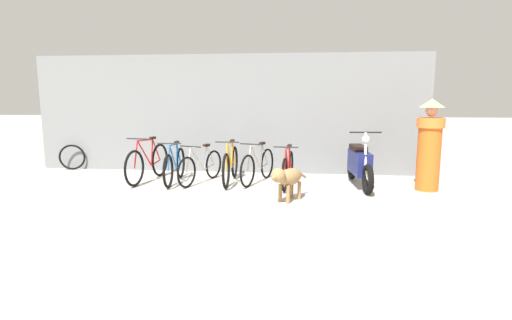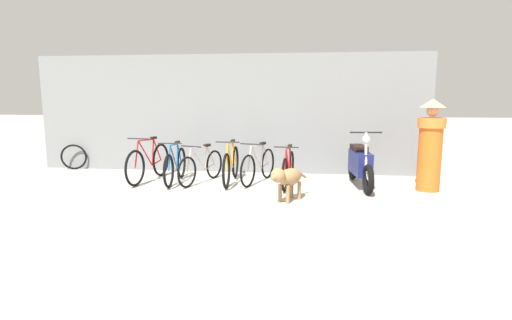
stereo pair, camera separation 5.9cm
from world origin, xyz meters
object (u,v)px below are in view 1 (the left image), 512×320
Objects in this scene: bicycle_4 at (258,166)px; stray_dog at (287,178)px; person_in_robes at (429,144)px; bicycle_0 at (148,163)px; motorcycle at (359,164)px; bicycle_1 at (175,166)px; bicycle_2 at (201,167)px; bicycle_3 at (231,165)px; spare_tire_left at (72,157)px; bicycle_5 at (288,169)px.

stray_dog is at bearing 42.26° from bicycle_4.
person_in_robes is (3.22, -0.29, 0.53)m from bicycle_4.
motorcycle is (4.27, -0.02, 0.06)m from bicycle_0.
bicycle_4 is 1.57m from stray_dog.
bicycle_1 is 1.06× the size of bicycle_4.
bicycle_2 is 1.70× the size of stray_dog.
bicycle_1 is 0.87× the size of motorcycle.
person_in_robes reaches higher than bicycle_4.
bicycle_1 reaches higher than bicycle_2.
person_in_robes is at bearing 102.56° from bicycle_4.
person_in_robes reaches higher than bicycle_2.
bicycle_4 is (0.55, 0.07, -0.01)m from bicycle_3.
bicycle_1 reaches higher than spare_tire_left.
bicycle_1 is 0.54m from bicycle_2.
bicycle_3 is at bearing -107.22° from stray_dog.
bicycle_1 is at bearing 87.99° from bicycle_0.
stray_dog is at bearing 58.34° from bicycle_1.
stray_dog is 2.84m from person_in_robes.
bicycle_2 is 1.15m from bicycle_4.
person_in_robes is (5.49, -0.19, 0.49)m from bicycle_0.
bicycle_2 is 0.60m from bicycle_3.
spare_tire_left is at bearing -104.24° from motorcycle.
bicycle_4 is at bearing -106.08° from bicycle_5.
bicycle_0 is 1.16× the size of bicycle_2.
bicycle_3 is 1.93× the size of stray_dog.
motorcycle reaches higher than spare_tire_left.
bicycle_4 is 0.97× the size of bicycle_5.
person_in_robes is (4.36, -0.13, 0.54)m from bicycle_2.
bicycle_1 is at bearing -86.63° from stray_dog.
bicycle_0 is 1.09× the size of bicycle_1.
bicycle_3 is 1.18m from bicycle_5.
spare_tire_left is at bearing -82.92° from stray_dog.
bicycle_5 reaches higher than stray_dog.
bicycle_3 is 1.09× the size of bicycle_5.
bicycle_3 is at bearing -96.38° from motorcycle.
spare_tire_left is at bearing -83.70° from bicycle_4.
bicycle_0 is 0.61m from bicycle_1.
bicycle_0 is 1.12× the size of bicycle_5.
bicycle_0 is 2.94× the size of spare_tire_left.
person_in_robes is (2.60, -0.05, 0.54)m from bicycle_5.
bicycle_4 is at bearing -124.15° from stray_dog.
bicycle_2 is (1.14, -0.06, -0.05)m from bicycle_0.
spare_tire_left is at bearing -104.78° from bicycle_3.
bicycle_0 is at bearing -87.70° from bicycle_5.
person_in_robes is at bearing 93.79° from bicycle_5.
bicycle_4 is at bearing -11.43° from spare_tire_left.
bicycle_2 is 0.88× the size of bicycle_3.
bicycle_5 is 5.31m from spare_tire_left.
bicycle_2 reaches higher than spare_tire_left.
bicycle_1 reaches higher than stray_dog.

